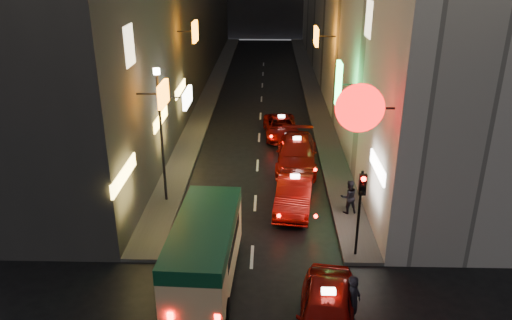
# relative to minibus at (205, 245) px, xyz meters

# --- Properties ---
(sidewalk_left) EXTENTS (1.50, 52.00, 0.15)m
(sidewalk_left) POSITION_rel_minibus_xyz_m (-2.67, 27.17, -1.48)
(sidewalk_left) COLOR #484643
(sidewalk_left) RESTS_ON ground
(sidewalk_right) EXTENTS (1.50, 52.00, 0.15)m
(sidewalk_right) POSITION_rel_minibus_xyz_m (5.83, 27.17, -1.48)
(sidewalk_right) COLOR #484643
(sidewalk_right) RESTS_ON ground
(minibus) EXTENTS (2.26, 5.82, 2.47)m
(minibus) POSITION_rel_minibus_xyz_m (0.00, 0.00, 0.00)
(minibus) COLOR beige
(minibus) RESTS_ON ground
(taxi_near) EXTENTS (3.12, 5.90, 1.96)m
(taxi_near) POSITION_rel_minibus_xyz_m (4.01, -2.51, -0.66)
(taxi_near) COLOR maroon
(taxi_near) RESTS_ON ground
(taxi_second) EXTENTS (2.87, 5.63, 1.89)m
(taxi_second) POSITION_rel_minibus_xyz_m (3.40, 5.83, -0.70)
(taxi_second) COLOR maroon
(taxi_second) RESTS_ON ground
(taxi_third) EXTENTS (2.69, 5.84, 1.98)m
(taxi_third) POSITION_rel_minibus_xyz_m (3.72, 10.63, -0.65)
(taxi_third) COLOR maroon
(taxi_third) RESTS_ON ground
(taxi_far) EXTENTS (2.22, 4.73, 1.64)m
(taxi_far) POSITION_rel_minibus_xyz_m (2.99, 15.43, -0.82)
(taxi_far) COLOR maroon
(taxi_far) RESTS_ON ground
(pedestrian_crossing) EXTENTS (0.66, 0.78, 2.00)m
(pedestrian_crossing) POSITION_rel_minibus_xyz_m (4.88, -1.98, -0.56)
(pedestrian_crossing) COLOR black
(pedestrian_crossing) RESTS_ON ground
(pedestrian_sidewalk) EXTENTS (0.74, 0.56, 1.77)m
(pedestrian_sidewalk) POSITION_rel_minibus_xyz_m (5.76, 5.11, -0.53)
(pedestrian_sidewalk) COLOR black
(pedestrian_sidewalk) RESTS_ON sidewalk_right
(traffic_light) EXTENTS (0.26, 0.43, 3.50)m
(traffic_light) POSITION_rel_minibus_xyz_m (5.58, 1.64, 1.13)
(traffic_light) COLOR black
(traffic_light) RESTS_ON sidewalk_right
(lamp_post) EXTENTS (0.28, 0.28, 6.22)m
(lamp_post) POSITION_rel_minibus_xyz_m (-2.62, 6.17, 2.16)
(lamp_post) COLOR black
(lamp_post) RESTS_ON sidewalk_left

